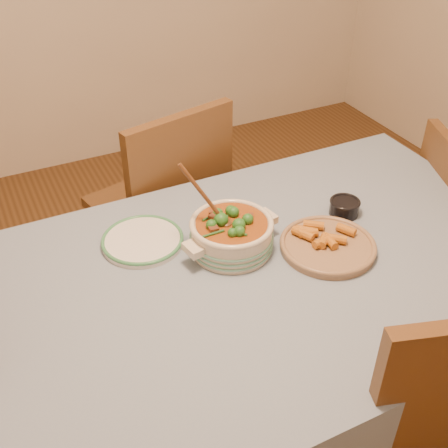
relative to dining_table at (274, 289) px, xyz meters
name	(u,v)px	position (x,y,z in m)	size (l,w,h in m)	color
floor	(265,421)	(0.00, 0.00, -0.66)	(4.50, 4.50, 0.00)	#492C14
dining_table	(274,289)	(0.00, 0.00, 0.00)	(1.68, 1.08, 0.76)	brown
stew_casserole	(231,232)	(-0.08, 0.13, 0.15)	(0.32, 0.28, 0.30)	beige
white_plate	(143,240)	(-0.32, 0.27, 0.10)	(0.30, 0.30, 0.02)	silver
condiment_bowl	(345,206)	(0.34, 0.13, 0.12)	(0.10, 0.10, 0.05)	black
fried_plate	(328,244)	(0.18, 0.00, 0.11)	(0.37, 0.37, 0.05)	#967253
chair_far	(167,202)	(-0.07, 0.74, -0.11)	(0.55, 0.55, 0.98)	brown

